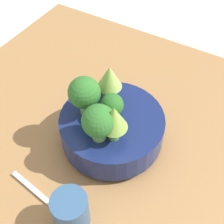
# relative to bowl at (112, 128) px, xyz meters

# --- Properties ---
(ground_plane) EXTENTS (6.00, 6.00, 0.00)m
(ground_plane) POSITION_rel_bowl_xyz_m (-0.02, 0.03, -0.08)
(ground_plane) COLOR beige
(table) EXTENTS (0.87, 0.76, 0.04)m
(table) POSITION_rel_bowl_xyz_m (-0.02, 0.03, -0.06)
(table) COLOR #9E7042
(table) RESTS_ON ground_plane
(bowl) EXTENTS (0.22, 0.22, 0.08)m
(bowl) POSITION_rel_bowl_xyz_m (0.00, 0.00, 0.00)
(bowl) COLOR navy
(bowl) RESTS_ON table
(broccoli_floret_front) EXTENTS (0.06, 0.06, 0.08)m
(broccoli_floret_front) POSITION_rel_bowl_xyz_m (0.00, -0.05, 0.08)
(broccoli_floret_front) COLOR #7AB256
(broccoli_floret_front) RESTS_ON bowl
(romanesco_piece_far) EXTENTS (0.05, 0.05, 0.09)m
(romanesco_piece_far) POSITION_rel_bowl_xyz_m (-0.03, 0.05, 0.09)
(romanesco_piece_far) COLOR #609347
(romanesco_piece_far) RESTS_ON bowl
(romanesco_piece_near) EXTENTS (0.05, 0.05, 0.09)m
(romanesco_piece_near) POSITION_rel_bowl_xyz_m (0.03, -0.04, 0.09)
(romanesco_piece_near) COLOR #609347
(romanesco_piece_near) RESTS_ON bowl
(broccoli_floret_left) EXTENTS (0.07, 0.07, 0.09)m
(broccoli_floret_left) POSITION_rel_bowl_xyz_m (-0.06, -0.01, 0.09)
(broccoli_floret_left) COLOR #7AB256
(broccoli_floret_left) RESTS_ON bowl
(broccoli_floret_center) EXTENTS (0.05, 0.05, 0.06)m
(broccoli_floret_center) POSITION_rel_bowl_xyz_m (-0.00, -0.00, 0.07)
(broccoli_floret_center) COLOR #7AB256
(broccoli_floret_center) RESTS_ON bowl
(cup) EXTENTS (0.07, 0.07, 0.08)m
(cup) POSITION_rel_bowl_xyz_m (0.03, -0.19, -0.00)
(cup) COLOR #33567F
(cup) RESTS_ON table
(fork) EXTENTS (0.17, 0.04, 0.01)m
(fork) POSITION_rel_bowl_xyz_m (-0.05, -0.19, -0.04)
(fork) COLOR silver
(fork) RESTS_ON table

